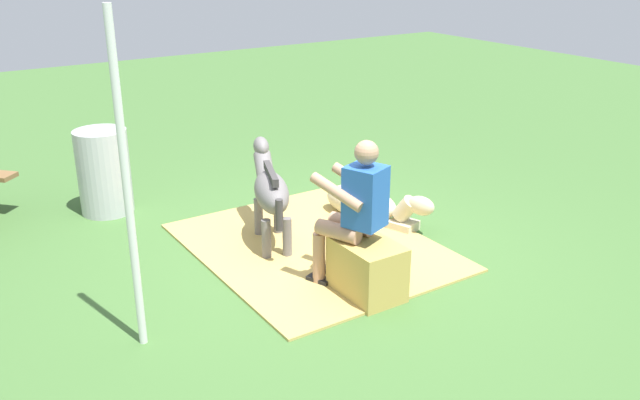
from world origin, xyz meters
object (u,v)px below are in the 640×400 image
object	(u,v)px
pony_standing	(270,189)
pony_lying	(369,204)
tent_pole_left	(127,188)
hay_bale	(367,269)
water_barrel	(104,172)
person_seated	(353,208)

from	to	relation	value
pony_standing	pony_lying	bearing A→B (deg)	-93.11
pony_standing	tent_pole_left	distance (m)	2.12
hay_bale	pony_standing	world-z (taller)	pony_standing
pony_lying	water_barrel	size ratio (longest dim) A/B	1.43
pony_standing	water_barrel	xyz separation A→B (m)	(1.74, 1.12, -0.10)
water_barrel	pony_standing	bearing A→B (deg)	-147.14
pony_standing	pony_lying	xyz separation A→B (m)	(-0.06, -1.17, -0.38)
hay_bale	tent_pole_left	xyz separation A→B (m)	(0.33, 1.87, 1.01)
hay_bale	pony_lying	bearing A→B (deg)	-37.57
hay_bale	pony_standing	size ratio (longest dim) A/B	0.48
pony_lying	tent_pole_left	distance (m)	3.23
person_seated	water_barrel	distance (m)	3.23
hay_bale	person_seated	size ratio (longest dim) A/B	0.45
pony_lying	pony_standing	bearing A→B (deg)	86.89
hay_bale	tent_pole_left	world-z (taller)	tent_pole_left
hay_bale	pony_lying	xyz separation A→B (m)	(1.32, -1.01, -0.05)
hay_bale	person_seated	world-z (taller)	person_seated
hay_bale	tent_pole_left	size ratio (longest dim) A/B	0.25
hay_bale	water_barrel	bearing A→B (deg)	22.37
pony_lying	water_barrel	xyz separation A→B (m)	(1.80, 2.30, 0.28)
hay_bale	person_seated	distance (m)	0.54
person_seated	tent_pole_left	world-z (taller)	tent_pole_left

